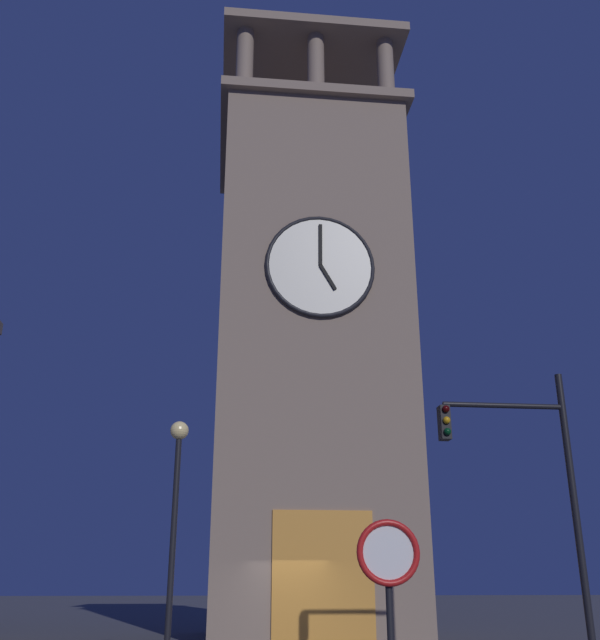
{
  "coord_description": "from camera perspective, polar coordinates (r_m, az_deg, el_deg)",
  "views": [
    {
      "loc": [
        2.15,
        22.06,
        1.81
      ],
      "look_at": [
        -0.8,
        -5.24,
        11.88
      ],
      "focal_mm": 40.39,
      "sensor_mm": 36.0,
      "label": 1
    }
  ],
  "objects": [
    {
      "name": "clocktower",
      "position": [
        28.84,
        0.6,
        -2.44
      ],
      "size": [
        7.66,
        8.38,
        26.18
      ],
      "color": "gray",
      "rests_on": "ground_plane"
    },
    {
      "name": "street_lamp",
      "position": [
        17.5,
        -9.82,
        -13.36
      ],
      "size": [
        0.44,
        0.44,
        5.48
      ],
      "color": "black",
      "rests_on": "ground_plane"
    },
    {
      "name": "no_horn_sign",
      "position": [
        9.17,
        7.04,
        -18.94
      ],
      "size": [
        0.78,
        0.14,
        2.55
      ],
      "color": "black",
      "rests_on": "ground_plane"
    },
    {
      "name": "traffic_signal_near",
      "position": [
        16.72,
        18.02,
        -11.74
      ],
      "size": [
        2.95,
        0.41,
        6.3
      ],
      "color": "black",
      "rests_on": "ground_plane"
    }
  ]
}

